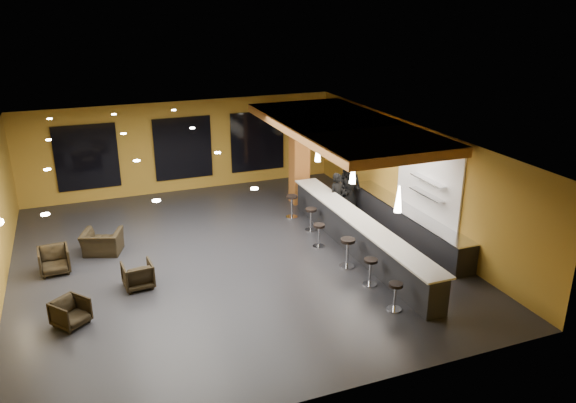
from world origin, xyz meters
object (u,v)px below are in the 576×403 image
object	(u,v)px
armchair_b	(138,275)
staff_b	(348,190)
bar_stool_4	(311,216)
column	(299,156)
staff_a	(338,197)
bar_counter	(358,236)
armchair_a	(71,312)
bar_stool_1	(370,268)
armchair_d	(102,242)
bar_stool_5	(292,203)
armchair_c	(54,260)
bar_stool_2	(348,249)
bar_stool_3	(319,232)
pendant_2	(318,151)
pendant_1	(353,172)
bar_stool_0	(395,293)
pendant_0	(399,199)
staff_c	(348,186)
prep_counter	(407,223)

from	to	relation	value
armchair_b	staff_b	bearing A→B (deg)	-164.39
staff_b	bar_stool_4	distance (m)	2.14
column	staff_a	world-z (taller)	column
bar_counter	armchair_a	xyz separation A→B (m)	(-8.07, -1.11, -0.17)
staff_b	bar_stool_1	distance (m)	5.30
staff_b	armchair_d	xyz separation A→B (m)	(-8.29, -0.37, -0.47)
bar_stool_5	bar_stool_1	bearing A→B (deg)	-88.34
armchair_c	bar_stool_2	world-z (taller)	bar_stool_2
bar_counter	bar_stool_3	bearing A→B (deg)	142.23
bar_stool_2	pendant_2	bearing A→B (deg)	78.74
bar_counter	column	distance (m)	4.77
pendant_1	bar_stool_0	distance (m)	4.28
bar_stool_2	staff_a	bearing A→B (deg)	68.73
armchair_c	bar_stool_5	bearing A→B (deg)	7.10
column	bar_stool_5	bearing A→B (deg)	-121.67
staff_b	armchair_b	distance (m)	8.10
pendant_0	armchair_c	world-z (taller)	pendant_0
pendant_0	staff_b	distance (m)	5.37
staff_b	bar_stool_5	distance (m)	2.05
bar_stool_4	bar_stool_5	size ratio (longest dim) A/B	0.95
armchair_c	bar_stool_1	size ratio (longest dim) A/B	1.08
bar_stool_5	bar_stool_2	bearing A→B (deg)	-89.01
pendant_2	staff_a	distance (m)	1.69
bar_stool_2	bar_stool_4	world-z (taller)	bar_stool_2
staff_c	bar_stool_0	xyz separation A→B (m)	(-2.00, -6.42, -0.48)
pendant_0	staff_b	size ratio (longest dim) A/B	0.42
column	bar_stool_4	size ratio (longest dim) A/B	4.60
bar_counter	armchair_b	xyz separation A→B (m)	(-6.38, 0.17, -0.15)
bar_stool_3	prep_counter	bearing A→B (deg)	-4.48
bar_stool_3	bar_stool_2	bearing A→B (deg)	-82.81
pendant_2	armchair_b	bearing A→B (deg)	-156.08
armchair_d	bar_stool_2	size ratio (longest dim) A/B	1.27
column	armchair_d	bearing A→B (deg)	-164.56
bar_counter	bar_stool_3	world-z (taller)	bar_counter
pendant_0	staff_c	xyz separation A→B (m)	(1.27, 5.15, -1.41)
bar_stool_3	bar_stool_4	bearing A→B (deg)	77.30
column	staff_a	xyz separation A→B (m)	(0.50, -2.16, -0.91)
bar_stool_2	bar_stool_5	bearing A→B (deg)	90.99
staff_c	armchair_d	distance (m)	8.41
armchair_a	bar_stool_1	distance (m)	7.45
bar_counter	prep_counter	size ratio (longest dim) A/B	1.33
pendant_1	bar_stool_4	size ratio (longest dim) A/B	0.92
staff_c	column	bearing A→B (deg)	137.09
armchair_a	bar_stool_4	size ratio (longest dim) A/B	0.94
armchair_b	armchair_c	bearing A→B (deg)	-44.33
armchair_d	bar_counter	bearing A→B (deg)	179.46
pendant_0	prep_counter	bearing A→B (deg)	51.34
column	staff_a	distance (m)	2.40
pendant_1	bar_stool_2	xyz separation A→B (m)	(-0.75, -1.28, -1.80)
armchair_c	bar_stool_5	distance (m)	7.73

